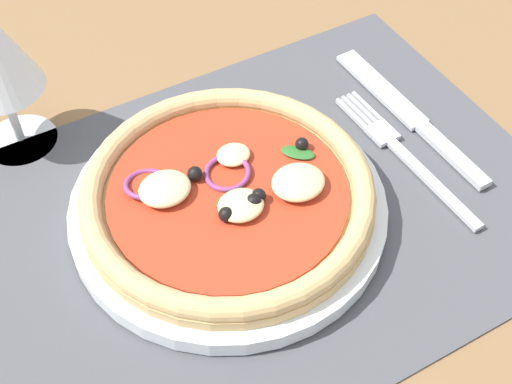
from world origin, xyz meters
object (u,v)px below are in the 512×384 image
plate (228,208)px  knife (408,113)px  fork (399,150)px  pizza (228,193)px

plate → knife: plate is taller
fork → plate: bearing=84.2°
plate → knife: (19.52, 2.17, -0.49)cm
plate → pizza: 1.84cm
knife → pizza: bearing=94.8°
plate → pizza: (0.02, 0.00, 1.84)cm
pizza → plate: bearing=-166.2°
pizza → fork: (16.09, -1.09, -2.37)cm
knife → plate: bearing=94.8°
fork → knife: knife is taller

